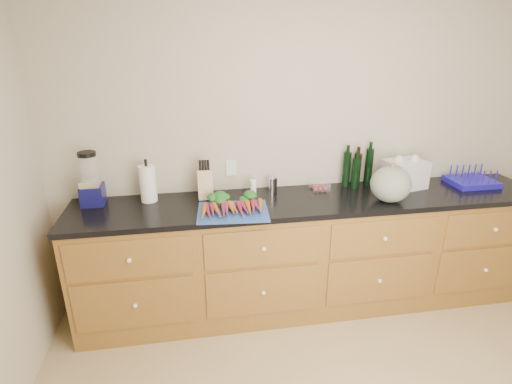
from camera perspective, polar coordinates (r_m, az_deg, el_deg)
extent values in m
cube|color=#BDB49C|center=(3.26, 6.91, 7.12)|extent=(4.10, 0.05, 2.60)
cube|color=brown|center=(3.29, 7.84, -8.83)|extent=(3.60, 0.60, 0.90)
cube|color=brown|center=(2.80, -17.65, -9.14)|extent=(0.82, 0.01, 0.28)
sphere|color=white|center=(2.78, -17.69, -9.30)|extent=(0.03, 0.03, 0.03)
cube|color=brown|center=(2.99, -16.87, -15.12)|extent=(0.82, 0.01, 0.38)
sphere|color=white|center=(2.97, -16.90, -15.30)|extent=(0.03, 0.03, 0.03)
cube|color=brown|center=(2.80, 1.04, -8.00)|extent=(0.82, 0.01, 0.28)
sphere|color=white|center=(2.78, 1.10, -8.16)|extent=(0.03, 0.03, 0.03)
cube|color=brown|center=(2.99, 1.00, -14.03)|extent=(0.82, 0.01, 0.38)
sphere|color=white|center=(2.98, 1.05, -14.21)|extent=(0.03, 0.03, 0.03)
cube|color=brown|center=(3.08, 17.87, -6.26)|extent=(0.82, 0.01, 0.28)
sphere|color=white|center=(3.06, 18.00, -6.39)|extent=(0.03, 0.03, 0.03)
cube|color=brown|center=(3.25, 17.14, -11.90)|extent=(0.82, 0.01, 0.38)
sphere|color=white|center=(3.24, 17.27, -12.05)|extent=(0.03, 0.03, 0.03)
cube|color=brown|center=(3.57, 30.90, -4.51)|extent=(0.82, 0.01, 0.28)
sphere|color=white|center=(3.55, 31.06, -4.62)|extent=(0.03, 0.03, 0.03)
cube|color=brown|center=(3.72, 29.85, -9.54)|extent=(0.82, 0.01, 0.38)
sphere|color=white|center=(3.71, 30.01, -9.66)|extent=(0.03, 0.03, 0.03)
cube|color=black|center=(3.08, 8.27, -1.24)|extent=(3.64, 0.62, 0.04)
cube|color=#254A98|center=(2.80, -3.32, -2.82)|extent=(0.52, 0.41, 0.01)
cone|color=#C15816|center=(2.76, -7.42, -2.74)|extent=(0.04, 0.19, 0.04)
cone|color=maroon|center=(2.76, -6.78, -2.70)|extent=(0.04, 0.19, 0.04)
cone|color=#7A264F|center=(2.76, -6.13, -2.66)|extent=(0.04, 0.19, 0.04)
cone|color=#C15816|center=(2.76, -5.49, -2.62)|extent=(0.04, 0.19, 0.04)
cone|color=maroon|center=(2.77, -4.85, -2.57)|extent=(0.04, 0.19, 0.04)
cone|color=#7A264F|center=(2.77, -4.21, -2.53)|extent=(0.04, 0.19, 0.04)
cone|color=#C15816|center=(2.77, -3.57, -2.49)|extent=(0.04, 0.19, 0.04)
ellipsoid|color=#194B1A|center=(2.89, -5.72, -1.30)|extent=(0.19, 0.12, 0.06)
cone|color=#C15816|center=(2.77, -3.01, -2.46)|extent=(0.04, 0.19, 0.04)
cone|color=maroon|center=(2.78, -2.37, -2.41)|extent=(0.04, 0.19, 0.04)
cone|color=#7A264F|center=(2.78, -1.74, -2.37)|extent=(0.04, 0.19, 0.04)
cone|color=#C15816|center=(2.78, -1.10, -2.33)|extent=(0.04, 0.19, 0.04)
cone|color=maroon|center=(2.79, -0.47, -2.29)|extent=(0.04, 0.19, 0.04)
cone|color=#7A264F|center=(2.79, 0.16, -2.24)|extent=(0.04, 0.19, 0.04)
cone|color=#C15816|center=(2.80, 0.79, -2.20)|extent=(0.04, 0.19, 0.04)
ellipsoid|color=#194B1A|center=(2.91, -1.53, -1.04)|extent=(0.19, 0.12, 0.06)
ellipsoid|color=slate|center=(3.11, 18.67, 1.04)|extent=(0.29, 0.29, 0.27)
cube|color=#10104B|center=(3.14, -22.26, -0.38)|extent=(0.16, 0.16, 0.15)
cube|color=silver|center=(3.09, -22.61, 1.10)|extent=(0.14, 0.09, 0.05)
cylinder|color=white|center=(3.08, -22.76, 2.96)|extent=(0.12, 0.12, 0.20)
cylinder|color=black|center=(3.05, -23.06, 5.01)|extent=(0.13, 0.13, 0.03)
cylinder|color=white|center=(3.05, -15.19, 1.16)|extent=(0.12, 0.12, 0.27)
cube|color=tan|center=(3.03, -7.27, 1.06)|extent=(0.11, 0.11, 0.22)
cylinder|color=white|center=(3.12, -0.41, 0.75)|extent=(0.05, 0.05, 0.11)
cylinder|color=black|center=(3.15, 2.60, 0.98)|extent=(0.05, 0.05, 0.12)
cylinder|color=white|center=(3.14, 2.29, 0.98)|extent=(0.05, 0.05, 0.12)
cube|color=white|center=(3.24, 9.06, 0.89)|extent=(0.15, 0.12, 0.07)
cylinder|color=black|center=(3.33, 12.79, 3.18)|extent=(0.06, 0.06, 0.29)
cylinder|color=black|center=(3.38, 14.22, 3.14)|extent=(0.06, 0.06, 0.27)
cylinder|color=black|center=(3.40, 15.79, 3.46)|extent=(0.06, 0.06, 0.31)
cylinder|color=black|center=(3.31, 14.05, 2.60)|extent=(0.06, 0.06, 0.25)
cube|color=#1B13AA|center=(3.78, 28.40, 1.30)|extent=(0.36, 0.29, 0.04)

